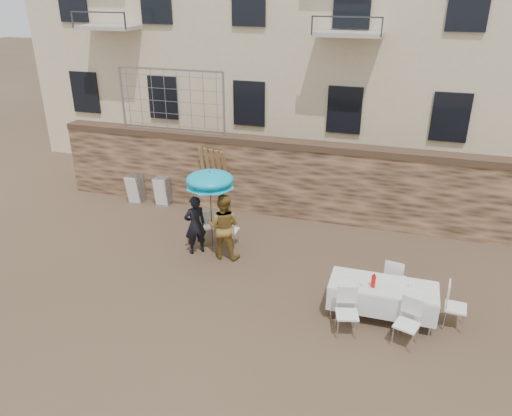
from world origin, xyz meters
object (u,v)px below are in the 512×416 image
(table_chair_back, at_px, (394,278))
(table_chair_side, at_px, (456,306))
(table_chair_front_left, at_px, (347,313))
(woman_dress, at_px, (223,226))
(couple_chair_right, at_px, (230,229))
(soda_bottle, at_px, (373,281))
(table_chair_front_right, at_px, (407,324))
(umbrella, at_px, (210,182))
(chair_stack_left, at_px, (139,186))
(couple_chair_left, at_px, (204,226))
(chair_stack_right, at_px, (165,189))
(man_suit, at_px, (195,225))
(banquet_table, at_px, (383,286))

(table_chair_back, distance_m, table_chair_side, 1.39)
(table_chair_front_left, bearing_deg, table_chair_back, 48.52)
(woman_dress, height_order, table_chair_back, woman_dress)
(couple_chair_right, relative_size, soda_bottle, 3.69)
(soda_bottle, xyz_separation_m, table_chair_front_right, (0.70, -0.60, -0.43))
(table_chair_front_left, bearing_deg, umbrella, 134.36)
(table_chair_front_left, xyz_separation_m, chair_stack_left, (-7.09, 4.71, -0.02))
(couple_chair_left, xyz_separation_m, table_chair_front_left, (4.05, -2.68, 0.00))
(woman_dress, relative_size, couple_chair_left, 1.74)
(table_chair_front_left, distance_m, table_chair_back, 1.74)
(chair_stack_left, bearing_deg, chair_stack_right, 0.00)
(couple_chair_left, relative_size, table_chair_front_left, 1.00)
(soda_bottle, relative_size, chair_stack_right, 0.28)
(man_suit, xyz_separation_m, table_chair_side, (6.05, -1.28, -0.28))
(umbrella, xyz_separation_m, table_chair_front_left, (3.65, -2.23, -1.43))
(table_chair_front_right, distance_m, chair_stack_left, 9.45)
(umbrella, xyz_separation_m, table_chair_front_right, (4.75, -2.23, -1.43))
(chair_stack_left, bearing_deg, table_chair_side, -23.03)
(table_chair_front_left, distance_m, chair_stack_right, 7.78)
(couple_chair_left, bearing_deg, soda_bottle, 116.28)
(couple_chair_left, relative_size, table_chair_side, 1.00)
(table_chair_front_right, distance_m, chair_stack_right, 8.68)
(woman_dress, xyz_separation_m, banquet_table, (3.90, -1.38, -0.10))
(banquet_table, bearing_deg, table_chair_side, 4.09)
(umbrella, xyz_separation_m, couple_chair_left, (-0.40, 0.45, -1.43))
(table_chair_back, bearing_deg, table_chair_front_right, 110.46)
(table_chair_front_right, relative_size, table_chair_side, 1.00)
(woman_dress, xyz_separation_m, table_chair_front_left, (3.30, -2.13, -0.35))
(man_suit, distance_m, umbrella, 1.22)
(soda_bottle, bearing_deg, umbrella, 158.05)
(umbrella, height_order, couple_chair_left, umbrella)
(couple_chair_left, bearing_deg, man_suit, 51.36)
(couple_chair_left, xyz_separation_m, table_chair_front_right, (5.15, -2.68, 0.00))
(umbrella, bearing_deg, table_chair_side, -13.75)
(man_suit, height_order, table_chair_back, man_suit)
(table_chair_side, xyz_separation_m, chair_stack_right, (-8.19, 3.86, -0.02))
(couple_chair_left, bearing_deg, banquet_table, 118.79)
(banquet_table, xyz_separation_m, chair_stack_left, (-7.69, 3.96, -0.27))
(man_suit, relative_size, couple_chair_right, 1.59)
(banquet_table, distance_m, table_chair_side, 1.43)
(couple_chair_left, relative_size, table_chair_front_right, 1.00)
(table_chair_side, bearing_deg, umbrella, 81.04)
(table_chair_back, xyz_separation_m, table_chair_side, (1.20, -0.70, 0.00))
(couple_chair_right, distance_m, banquet_table, 4.40)
(table_chair_side, height_order, chair_stack_right, table_chair_side)
(umbrella, bearing_deg, soda_bottle, -21.95)
(couple_chair_left, height_order, table_chair_side, same)
(table_chair_back, relative_size, chair_stack_right, 1.04)
(soda_bottle, distance_m, table_chair_back, 1.11)
(table_chair_front_left, bearing_deg, couple_chair_left, 132.30)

